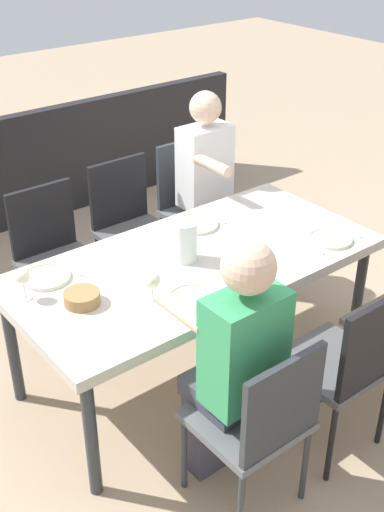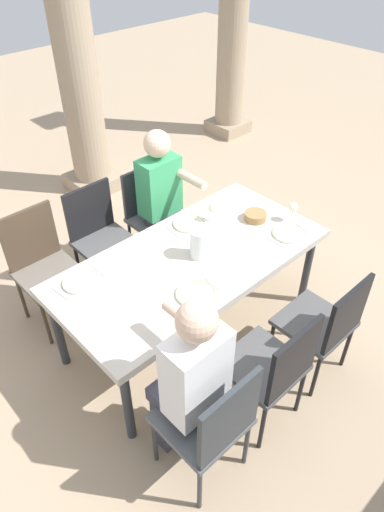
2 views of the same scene
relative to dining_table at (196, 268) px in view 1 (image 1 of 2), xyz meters
name	(u,v)px [view 1 (image 1 of 2)]	position (x,y,z in m)	size (l,w,h in m)	color
ground_plane	(195,368)	(0.00, 0.00, -0.68)	(16.00, 16.00, 0.00)	tan
dining_table	(196,268)	(0.00, 0.00, 0.00)	(1.96, 0.96, 0.73)	beige
chair_west_south	(193,201)	(-0.70, -0.90, -0.14)	(0.44, 0.44, 0.93)	#5B5E61
chair_mid_north	(348,361)	(-0.17, 0.90, -0.13)	(0.44, 0.44, 0.93)	#4F4F50
chair_mid_south	(130,222)	(-0.17, -0.90, -0.14)	(0.44, 0.44, 0.92)	#4F4F50
chair_east_north	(260,419)	(0.37, 0.90, -0.16)	(0.44, 0.44, 0.88)	#5B5E61
chair_east_south	(54,251)	(0.37, -0.90, -0.16)	(0.44, 0.44, 0.89)	#4F4F50
diner_woman_green	(233,362)	(0.38, 0.72, 0.03)	(0.35, 0.50, 1.30)	#3F3F4C
diner_man_white	(210,186)	(-0.69, -0.72, 0.03)	(0.35, 0.49, 1.32)	#3F3F4C
patio_railing	(11,173)	(0.00, -2.33, -0.23)	(4.36, 0.10, 0.90)	black
plate_0	(331,239)	(-0.70, 0.30, 0.07)	(0.24, 0.24, 0.02)	white
fork_0	(348,232)	(-0.85, 0.30, 0.06)	(0.02, 0.17, 0.01)	silver
spoon_0	(312,248)	(-0.55, 0.30, 0.06)	(0.02, 0.17, 0.01)	silver
plate_1	(196,224)	(-0.24, -0.29, 0.07)	(0.26, 0.26, 0.02)	silver
fork_1	(216,218)	(-0.39, -0.29, 0.06)	(0.02, 0.17, 0.01)	silver
spoon_1	(175,233)	(-0.09, -0.29, 0.06)	(0.02, 0.17, 0.01)	silver
plate_2	(193,299)	(0.25, 0.30, 0.07)	(0.24, 0.24, 0.02)	silver
wine_glass_2	(152,281)	(0.41, 0.20, 0.18)	(0.08, 0.08, 0.17)	white
fork_2	(218,289)	(0.10, 0.30, 0.06)	(0.02, 0.17, 0.01)	silver
spoon_2	(168,311)	(0.40, 0.30, 0.06)	(0.02, 0.17, 0.01)	silver
plate_3	(46,277)	(0.71, -0.30, 0.07)	(0.25, 0.25, 0.02)	white
wine_glass_3	(23,277)	(0.86, -0.20, 0.18)	(0.07, 0.07, 0.16)	white
fork_3	(73,269)	(0.56, -0.30, 0.06)	(0.02, 0.17, 0.01)	silver
spoon_3	(18,288)	(0.86, -0.30, 0.06)	(0.02, 0.17, 0.01)	silver
water_pitcher	(185,243)	(0.05, -0.03, 0.16)	(0.13, 0.13, 0.22)	white
bread_basket	(82,297)	(0.67, 0.00, 0.09)	(0.17, 0.17, 0.06)	#9E7547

